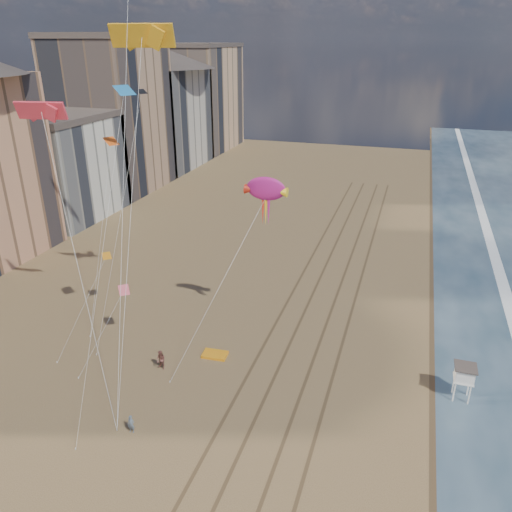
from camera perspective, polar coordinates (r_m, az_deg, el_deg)
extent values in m
plane|color=#42301E|center=(61.68, 23.38, -5.53)|extent=(260.00, 260.00, 0.00)
plane|color=white|center=(62.37, 27.20, -5.94)|extent=(260.00, 260.00, 0.00)
cube|color=brown|center=(53.82, 2.22, -7.78)|extent=(0.28, 120.00, 0.01)
cube|color=brown|center=(53.33, 4.73, -8.17)|extent=(0.28, 120.00, 0.01)
cube|color=brown|center=(52.89, 7.72, -8.61)|extent=(0.28, 120.00, 0.01)
cube|color=brown|center=(52.65, 10.09, -8.95)|extent=(0.28, 120.00, 0.01)
cube|color=silver|center=(90.51, -21.20, 9.25)|extent=(14.00, 18.00, 16.00)
cube|color=#473D38|center=(89.01, -22.02, 14.53)|extent=(14.28, 18.36, 1.00)
cube|color=tan|center=(104.33, -15.99, 15.02)|extent=(16.00, 20.00, 28.00)
cube|color=#473D38|center=(103.38, -16.95, 22.95)|extent=(16.32, 20.40, 1.00)
cube|color=#BCB2A3|center=(121.55, -10.40, 15.19)|extent=(15.00, 22.00, 22.00)
cone|color=#473D38|center=(120.42, -10.89, 21.40)|extent=(34.22, 34.22, 4.40)
cube|color=tan|center=(141.18, -6.36, 17.36)|extent=(16.00, 24.00, 26.00)
cube|color=#473D38|center=(140.38, -6.63, 22.84)|extent=(16.32, 24.48, 1.00)
cylinder|color=silver|center=(46.23, 21.70, -14.29)|extent=(0.12, 0.12, 1.79)
cylinder|color=silver|center=(46.38, 23.21, -14.42)|extent=(0.12, 0.12, 1.79)
cylinder|color=silver|center=(47.19, 21.64, -13.42)|extent=(0.12, 0.12, 1.79)
cylinder|color=silver|center=(47.34, 23.11, -13.56)|extent=(0.12, 0.12, 1.79)
cube|color=silver|center=(46.18, 22.62, -12.88)|extent=(1.59, 1.59, 0.12)
cube|color=silver|center=(45.85, 22.74, -12.28)|extent=(1.49, 1.49, 1.09)
cube|color=#473D38|center=(45.49, 22.87, -11.61)|extent=(1.79, 1.79, 0.10)
cube|color=orange|center=(49.00, -4.72, -11.17)|extent=(2.45, 1.66, 0.27)
ellipsoid|color=#B91C7B|center=(45.17, 1.14, 7.70)|extent=(4.05, 0.76, 2.40)
cone|color=red|center=(45.64, -0.61, 7.64)|extent=(1.08, 0.90, 0.90)
cone|color=yellow|center=(44.85, 2.92, 7.32)|extent=(1.08, 0.90, 0.90)
cylinder|color=silver|center=(44.91, -4.33, -3.83)|extent=(0.03, 0.03, 18.57)
imported|color=slate|center=(41.63, -14.08, -18.15)|extent=(0.60, 0.43, 1.54)
imported|color=brown|center=(47.49, -10.81, -11.61)|extent=(1.10, 0.95, 1.92)
cube|color=#F8A91A|center=(45.40, -12.90, 23.35)|extent=(5.46, 1.79, 1.85)
cube|color=#F03546|center=(47.75, -23.37, 15.02)|extent=(4.48, 1.51, 1.53)
plane|color=black|center=(49.91, -12.93, 17.86)|extent=(1.37, 1.38, 0.37)
plane|color=#2276B6|center=(37.33, -14.82, 17.85)|extent=(2.02, 2.04, 0.58)
plane|color=#F35E6D|center=(49.39, -14.86, -3.78)|extent=(1.66, 1.63, 0.63)
plane|color=#FA5A15|center=(54.14, -16.23, 12.50)|extent=(1.97, 2.03, 0.66)
plane|color=orange|center=(54.95, -16.71, 0.03)|extent=(1.57, 1.56, 0.44)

